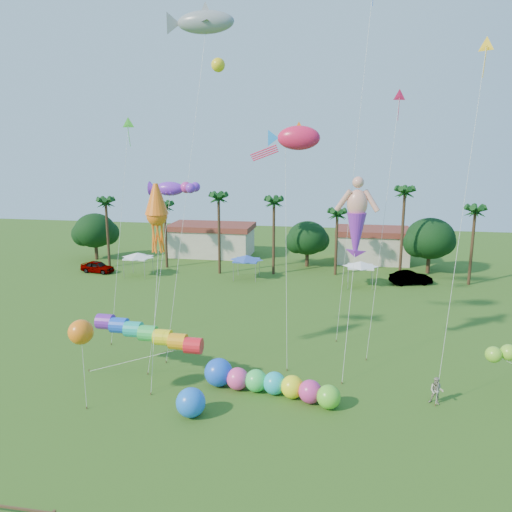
% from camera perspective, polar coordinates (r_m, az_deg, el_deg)
% --- Properties ---
extents(ground, '(160.00, 160.00, 0.00)m').
position_cam_1_polar(ground, '(28.63, -3.78, -22.38)').
color(ground, '#285116').
rests_on(ground, ground).
extents(tree_line, '(69.46, 8.91, 11.00)m').
position_cam_1_polar(tree_line, '(67.90, 8.00, 2.05)').
color(tree_line, '#3A2819').
rests_on(tree_line, ground).
extents(buildings_row, '(35.00, 7.00, 4.00)m').
position_cam_1_polar(buildings_row, '(74.72, 3.03, 1.32)').
color(buildings_row, beige).
rests_on(buildings_row, ground).
extents(tent_row, '(31.00, 4.00, 0.60)m').
position_cam_1_polar(tent_row, '(61.80, -1.21, -0.30)').
color(tent_row, white).
rests_on(tent_row, ground).
extents(car_a, '(4.76, 2.54, 1.54)m').
position_cam_1_polar(car_a, '(69.24, -17.67, -1.18)').
color(car_a, '#4C4C54').
rests_on(car_a, ground).
extents(car_b, '(5.24, 3.09, 1.63)m').
position_cam_1_polar(car_b, '(63.15, 17.28, -2.39)').
color(car_b, '#4C4C54').
rests_on(car_b, ground).
extents(spectator_b, '(1.05, 0.91, 1.83)m').
position_cam_1_polar(spectator_b, '(35.27, 19.92, -14.30)').
color(spectator_b, gray).
rests_on(spectator_b, ground).
extents(caterpillar_inflatable, '(9.59, 3.71, 1.96)m').
position_cam_1_polar(caterpillar_inflatable, '(34.56, 1.08, -14.25)').
color(caterpillar_inflatable, '#FF4395').
rests_on(caterpillar_inflatable, ground).
extents(blue_ball, '(1.83, 1.83, 1.83)m').
position_cam_1_polar(blue_ball, '(32.23, -7.46, -16.26)').
color(blue_ball, blue).
rests_on(blue_ball, ground).
extents(rainbow_tube, '(10.50, 2.71, 3.47)m').
position_cam_1_polar(rainbow_tube, '(35.84, -10.42, -9.82)').
color(rainbow_tube, red).
rests_on(rainbow_tube, ground).
extents(green_worm, '(9.56, 2.45, 3.67)m').
position_cam_1_polar(green_worm, '(36.66, 25.52, -10.13)').
color(green_worm, '#7FCC2D').
rests_on(green_worm, ground).
extents(orange_ball_kite, '(1.90, 1.90, 5.81)m').
position_cam_1_polar(orange_ball_kite, '(33.24, -19.38, -8.20)').
color(orange_ball_kite, orange).
rests_on(orange_ball_kite, ground).
extents(merman_kite, '(2.93, 6.00, 13.66)m').
position_cam_1_polar(merman_kite, '(37.98, 11.40, 3.71)').
color(merman_kite, '#E69683').
rests_on(merman_kite, ground).
extents(fish_kite, '(5.10, 6.16, 17.98)m').
position_cam_1_polar(fish_kite, '(38.85, 4.90, 13.29)').
color(fish_kite, '#E41946').
rests_on(fish_kite, ground).
extents(shark_kite, '(6.50, 8.95, 26.96)m').
position_cam_1_polar(shark_kite, '(43.36, -5.78, 25.04)').
color(shark_kite, gray).
rests_on(shark_kite, ground).
extents(squid_kite, '(1.71, 4.61, 13.95)m').
position_cam_1_polar(squid_kite, '(35.46, -11.26, 4.54)').
color(squid_kite, orange).
rests_on(squid_kite, ground).
extents(lobster_kite, '(4.10, 4.53, 14.05)m').
position_cam_1_polar(lobster_kite, '(37.27, -9.83, 7.59)').
color(lobster_kite, purple).
rests_on(lobster_kite, ground).
extents(delta_kite_red, '(2.22, 3.37, 20.55)m').
position_cam_1_polar(delta_kite_red, '(40.54, 15.98, 16.44)').
color(delta_kite_red, '#CD1643').
rests_on(delta_kite_red, ground).
extents(delta_kite_yellow, '(2.40, 3.73, 22.83)m').
position_cam_1_polar(delta_kite_yellow, '(35.35, 24.69, 20.09)').
color(delta_kite_yellow, yellow).
rests_on(delta_kite_yellow, ground).
extents(delta_kite_green, '(1.43, 4.27, 18.75)m').
position_cam_1_polar(delta_kite_green, '(44.40, -14.43, 13.94)').
color(delta_kite_green, '#44D331').
rests_on(delta_kite_green, ground).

